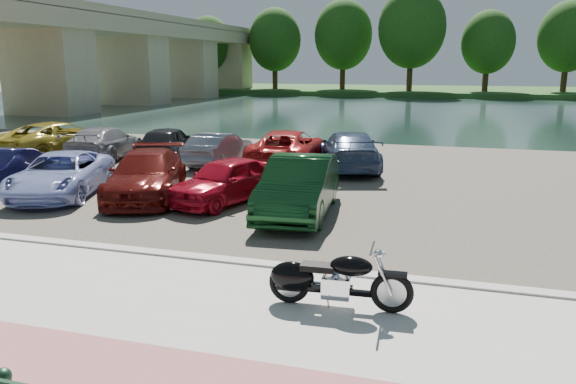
# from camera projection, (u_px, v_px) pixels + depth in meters

# --- Properties ---
(ground) EXTENTS (200.00, 200.00, 0.00)m
(ground) POSITION_uv_depth(u_px,v_px,m) (262.00, 316.00, 8.94)
(ground) COLOR #595447
(ground) RESTS_ON ground
(promenade) EXTENTS (60.00, 6.00, 0.10)m
(promenade) POSITION_uv_depth(u_px,v_px,m) (239.00, 343.00, 7.99)
(promenade) COLOR #B5B3AB
(promenade) RESTS_ON ground
(kerb) EXTENTS (60.00, 0.30, 0.14)m
(kerb) POSITION_uv_depth(u_px,v_px,m) (296.00, 269.00, 10.79)
(kerb) COLOR #B5B3AB
(kerb) RESTS_ON ground
(parking_lot) EXTENTS (60.00, 18.00, 0.04)m
(parking_lot) POSITION_uv_depth(u_px,v_px,m) (367.00, 181.00, 19.21)
(parking_lot) COLOR #403C34
(parking_lot) RESTS_ON ground
(river) EXTENTS (120.00, 40.00, 0.00)m
(river) POSITION_uv_depth(u_px,v_px,m) (421.00, 112.00, 46.31)
(river) COLOR #172927
(river) RESTS_ON ground
(far_bank) EXTENTS (120.00, 24.00, 0.60)m
(far_bank) POSITION_uv_depth(u_px,v_px,m) (436.00, 91.00, 76.14)
(far_bank) COLOR #1D4318
(far_bank) RESTS_ON ground
(bridge) EXTENTS (7.00, 56.00, 8.55)m
(bridge) POSITION_uv_depth(u_px,v_px,m) (126.00, 47.00, 53.81)
(bridge) COLOR tan
(bridge) RESTS_ON ground
(far_trees) EXTENTS (70.25, 10.68, 12.52)m
(far_trees) POSITION_uv_depth(u_px,v_px,m) (475.00, 33.00, 67.52)
(far_trees) COLOR #362513
(far_trees) RESTS_ON far_bank
(motorcycle) EXTENTS (2.33, 0.75, 1.05)m
(motorcycle) POSITION_uv_depth(u_px,v_px,m) (326.00, 279.00, 8.98)
(motorcycle) COLOR black
(motorcycle) RESTS_ON promenade
(car_1) EXTENTS (2.14, 3.96, 1.24)m
(car_1) POSITION_uv_depth(u_px,v_px,m) (0.00, 170.00, 17.66)
(car_1) COLOR #13133B
(car_1) RESTS_ON parking_lot
(car_2) EXTENTS (3.42, 5.04, 1.28)m
(car_2) POSITION_uv_depth(u_px,v_px,m) (61.00, 174.00, 16.84)
(car_2) COLOR #9EABE6
(car_2) RESTS_ON parking_lot
(car_3) EXTENTS (3.38, 5.10, 1.37)m
(car_3) POSITION_uv_depth(u_px,v_px,m) (146.00, 175.00, 16.54)
(car_3) COLOR #550F0C
(car_3) RESTS_ON parking_lot
(car_4) EXTENTS (2.61, 4.09, 1.30)m
(car_4) POSITION_uv_depth(u_px,v_px,m) (225.00, 180.00, 15.97)
(car_4) COLOR #A50B1E
(car_4) RESTS_ON parking_lot
(car_5) EXTENTS (2.02, 4.74, 1.52)m
(car_5) POSITION_uv_depth(u_px,v_px,m) (299.00, 186.00, 14.66)
(car_5) COLOR black
(car_5) RESTS_ON parking_lot
(car_6) EXTENTS (3.53, 5.77, 1.49)m
(car_6) POSITION_uv_depth(u_px,v_px,m) (61.00, 139.00, 23.93)
(car_6) COLOR #A08D24
(car_6) RESTS_ON parking_lot
(car_7) EXTENTS (2.70, 4.92, 1.35)m
(car_7) POSITION_uv_depth(u_px,v_px,m) (104.00, 143.00, 23.26)
(car_7) COLOR gray
(car_7) RESTS_ON parking_lot
(car_8) EXTENTS (2.32, 4.32, 1.40)m
(car_8) POSITION_uv_depth(u_px,v_px,m) (168.00, 143.00, 23.20)
(car_8) COLOR black
(car_8) RESTS_ON parking_lot
(car_9) EXTENTS (1.46, 3.92, 1.28)m
(car_9) POSITION_uv_depth(u_px,v_px,m) (219.00, 149.00, 21.93)
(car_9) COLOR slate
(car_9) RESTS_ON parking_lot
(car_10) EXTENTS (2.79, 5.31, 1.42)m
(car_10) POSITION_uv_depth(u_px,v_px,m) (287.00, 148.00, 21.58)
(car_10) COLOR #AF1D1D
(car_10) RESTS_ON parking_lot
(car_11) EXTENTS (3.33, 5.31, 1.43)m
(car_11) POSITION_uv_depth(u_px,v_px,m) (349.00, 150.00, 20.99)
(car_11) COLOR #334364
(car_11) RESTS_ON parking_lot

